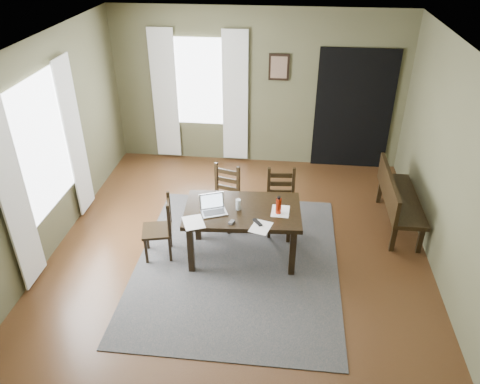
# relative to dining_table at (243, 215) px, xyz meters

# --- Properties ---
(ground) EXTENTS (5.00, 6.00, 0.01)m
(ground) POSITION_rel_dining_table_xyz_m (-0.05, -0.16, -0.65)
(ground) COLOR #492C16
(room_shell) EXTENTS (5.02, 6.02, 2.71)m
(room_shell) POSITION_rel_dining_table_xyz_m (-0.05, -0.16, 1.15)
(room_shell) COLOR brown
(room_shell) RESTS_ON ground
(rug) EXTENTS (2.60, 3.20, 0.01)m
(rug) POSITION_rel_dining_table_xyz_m (-0.05, -0.16, -0.64)
(rug) COLOR #3B3B3B
(rug) RESTS_ON ground
(dining_table) EXTENTS (1.51, 0.97, 0.73)m
(dining_table) POSITION_rel_dining_table_xyz_m (0.00, 0.00, 0.00)
(dining_table) COLOR black
(dining_table) RESTS_ON rug
(chair_end) EXTENTS (0.46, 0.46, 0.87)m
(chair_end) POSITION_rel_dining_table_xyz_m (-1.06, -0.10, -0.22)
(chair_end) COLOR black
(chair_end) RESTS_ON rug
(chair_back_left) EXTENTS (0.49, 0.49, 0.90)m
(chair_back_left) POSITION_rel_dining_table_xyz_m (-0.34, 0.71, -0.20)
(chair_back_left) COLOR black
(chair_back_left) RESTS_ON rug
(chair_back_right) EXTENTS (0.44, 0.44, 0.92)m
(chair_back_right) POSITION_rel_dining_table_xyz_m (0.47, 0.66, -0.20)
(chair_back_right) COLOR black
(chair_back_right) RESTS_ON rug
(bench) EXTENTS (0.47, 1.45, 0.82)m
(bench) POSITION_rel_dining_table_xyz_m (2.10, 0.96, -0.16)
(bench) COLOR black
(bench) RESTS_ON ground
(laptop) EXTENTS (0.38, 0.34, 0.21)m
(laptop) POSITION_rel_dining_table_xyz_m (-0.36, -0.09, 0.15)
(laptop) COLOR #B7B7BC
(laptop) RESTS_ON dining_table
(computer_mouse) EXTENTS (0.08, 0.10, 0.03)m
(computer_mouse) POSITION_rel_dining_table_xyz_m (-0.10, -0.33, 0.10)
(computer_mouse) COLOR #3F3F42
(computer_mouse) RESTS_ON dining_table
(tv_remote) EXTENTS (0.13, 0.16, 0.02)m
(tv_remote) POSITION_rel_dining_table_xyz_m (0.21, -0.29, 0.10)
(tv_remote) COLOR black
(tv_remote) RESTS_ON dining_table
(drinking_glass) EXTENTS (0.08, 0.08, 0.14)m
(drinking_glass) POSITION_rel_dining_table_xyz_m (-0.05, -0.01, 0.16)
(drinking_glass) COLOR silver
(drinking_glass) RESTS_ON dining_table
(water_bottle) EXTENTS (0.09, 0.09, 0.24)m
(water_bottle) POSITION_rel_dining_table_xyz_m (0.45, -0.05, 0.20)
(water_bottle) COLOR #B1260D
(water_bottle) RESTS_ON dining_table
(paper_a) EXTENTS (0.34, 0.38, 0.00)m
(paper_a) POSITION_rel_dining_table_xyz_m (-0.56, -0.36, 0.09)
(paper_a) COLOR white
(paper_a) RESTS_ON dining_table
(paper_b) EXTENTS (0.29, 0.34, 0.00)m
(paper_b) POSITION_rel_dining_table_xyz_m (0.26, -0.37, 0.09)
(paper_b) COLOR white
(paper_b) RESTS_ON dining_table
(paper_d) EXTENTS (0.23, 0.29, 0.00)m
(paper_d) POSITION_rel_dining_table_xyz_m (0.47, -0.00, 0.09)
(paper_d) COLOR white
(paper_d) RESTS_ON dining_table
(window_left) EXTENTS (0.01, 1.30, 1.70)m
(window_left) POSITION_rel_dining_table_xyz_m (-2.52, 0.04, 0.80)
(window_left) COLOR white
(window_left) RESTS_ON ground
(window_back) EXTENTS (1.00, 0.01, 1.50)m
(window_back) POSITION_rel_dining_table_xyz_m (-1.05, 2.81, 0.80)
(window_back) COLOR white
(window_back) RESTS_ON ground
(curtain_left_near) EXTENTS (0.03, 0.48, 2.30)m
(curtain_left_near) POSITION_rel_dining_table_xyz_m (-2.49, -0.78, 0.55)
(curtain_left_near) COLOR silver
(curtain_left_near) RESTS_ON ground
(curtain_left_far) EXTENTS (0.03, 0.48, 2.30)m
(curtain_left_far) POSITION_rel_dining_table_xyz_m (-2.49, 0.86, 0.55)
(curtain_left_far) COLOR silver
(curtain_left_far) RESTS_ON ground
(curtain_back_left) EXTENTS (0.44, 0.03, 2.30)m
(curtain_back_left) POSITION_rel_dining_table_xyz_m (-1.67, 2.78, 0.55)
(curtain_back_left) COLOR silver
(curtain_back_left) RESTS_ON ground
(curtain_back_right) EXTENTS (0.44, 0.03, 2.30)m
(curtain_back_right) POSITION_rel_dining_table_xyz_m (-0.43, 2.78, 0.55)
(curtain_back_right) COLOR silver
(curtain_back_right) RESTS_ON ground
(framed_picture) EXTENTS (0.34, 0.03, 0.44)m
(framed_picture) POSITION_rel_dining_table_xyz_m (0.30, 2.81, 1.10)
(framed_picture) COLOR black
(framed_picture) RESTS_ON ground
(doorway_back) EXTENTS (1.30, 0.03, 2.10)m
(doorway_back) POSITION_rel_dining_table_xyz_m (1.60, 2.81, 0.40)
(doorway_back) COLOR black
(doorway_back) RESTS_ON ground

